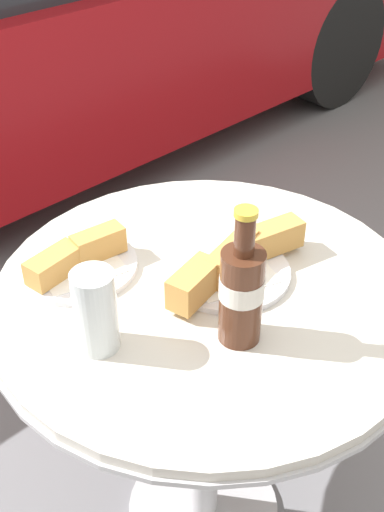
% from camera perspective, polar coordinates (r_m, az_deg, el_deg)
% --- Properties ---
extents(ground_plane, '(30.00, 30.00, 0.00)m').
position_cam_1_polar(ground_plane, '(1.72, 0.99, -21.60)').
color(ground_plane, slate).
extents(bistro_table, '(0.80, 0.80, 0.72)m').
position_cam_1_polar(bistro_table, '(1.27, 1.26, -7.54)').
color(bistro_table, '#B7B7BC').
rests_on(bistro_table, ground_plane).
extents(cola_bottle_left, '(0.07, 0.07, 0.25)m').
position_cam_1_polar(cola_bottle_left, '(1.02, 4.42, -3.10)').
color(cola_bottle_left, '#4C2819').
rests_on(cola_bottle_left, bistro_table).
extents(drinking_glass, '(0.07, 0.07, 0.15)m').
position_cam_1_polar(drinking_glass, '(1.03, -8.53, -5.14)').
color(drinking_glass, black).
rests_on(drinking_glass, bistro_table).
extents(lunch_plate_near, '(0.33, 0.24, 0.07)m').
position_cam_1_polar(lunch_plate_near, '(1.19, 3.54, -0.74)').
color(lunch_plate_near, white).
rests_on(lunch_plate_near, bistro_table).
extents(lunch_plate_far, '(0.23, 0.23, 0.07)m').
position_cam_1_polar(lunch_plate_far, '(1.23, -10.22, -0.43)').
color(lunch_plate_far, white).
rests_on(lunch_plate_far, bistro_table).
extents(parked_car, '(4.58, 1.65, 1.38)m').
position_cam_1_polar(parked_car, '(3.16, -15.59, 20.39)').
color(parked_car, '#9E0F14').
rests_on(parked_car, ground_plane).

